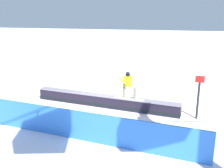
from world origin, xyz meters
The scene contains 5 objects.
ground_plane centered at (0.00, 0.00, 0.00)m, with size 120.00×120.00×0.00m, color white.
grind_box centered at (0.00, 0.00, 0.28)m, with size 7.77×1.51×0.62m.
snowboarder centered at (-1.25, 0.16, 1.35)m, with size 1.52×0.62×1.35m.
safety_fence centered at (0.00, 3.74, 0.59)m, with size 9.75×0.06×1.19m, color blue.
trail_marker centered at (-4.57, 0.47, 1.09)m, with size 0.40×0.10×2.04m.
Camera 1 is at (-3.47, 12.27, 4.79)m, focal length 41.50 mm.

